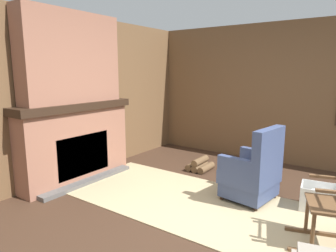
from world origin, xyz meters
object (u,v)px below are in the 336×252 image
decorative_plate_on_mantel (69,94)px  laundry_basket (321,198)px  oil_lamp_vase (35,98)px  storage_case (90,97)px  armchair (253,174)px  firewood_stack (200,165)px

decorative_plate_on_mantel → laundry_basket: bearing=17.5°
laundry_basket → oil_lamp_vase: oil_lamp_vase is taller
laundry_basket → oil_lamp_vase: size_ratio=1.70×
laundry_basket → oil_lamp_vase: (-3.32, -1.61, 1.16)m
storage_case → decorative_plate_on_mantel: decorative_plate_on_mantel is taller
oil_lamp_vase → decorative_plate_on_mantel: oil_lamp_vase is taller
decorative_plate_on_mantel → armchair: bearing=18.4°
storage_case → decorative_plate_on_mantel: 0.39m
decorative_plate_on_mantel → firewood_stack: bearing=47.7°
decorative_plate_on_mantel → storage_case: bearing=87.0°
oil_lamp_vase → storage_case: (0.00, 0.94, -0.05)m
armchair → decorative_plate_on_mantel: (-2.55, -0.85, 0.98)m
decorative_plate_on_mantel → oil_lamp_vase: bearing=-87.9°
oil_lamp_vase → storage_case: size_ratio=1.25×
firewood_stack → storage_case: (-1.38, -1.16, 1.18)m
firewood_stack → laundry_basket: (1.94, -0.48, 0.07)m
armchair → decorative_plate_on_mantel: 2.86m
laundry_basket → storage_case: size_ratio=2.13×
laundry_basket → decorative_plate_on_mantel: bearing=-162.5°
laundry_basket → decorative_plate_on_mantel: (-3.34, -1.06, 1.19)m
firewood_stack → storage_case: bearing=-140.0°
storage_case → oil_lamp_vase: bearing=-90.0°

